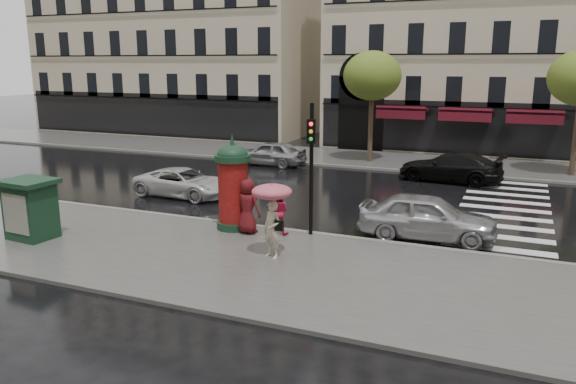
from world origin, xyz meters
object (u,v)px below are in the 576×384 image
at_px(man_burgundy, 248,206).
at_px(car_white, 183,183).
at_px(woman_red, 278,212).
at_px(traffic_light, 311,157).
at_px(car_black, 450,167).
at_px(woman_umbrella, 272,208).
at_px(morris_column, 233,184).
at_px(newsstand, 30,208).
at_px(car_far_silver, 270,153).
at_px(car_silver, 427,217).

xyz_separation_m(man_burgundy, car_white, (-5.43, 4.23, -0.45)).
bearing_deg(woman_red, traffic_light, -166.31).
bearing_deg(traffic_light, car_black, 74.36).
relative_size(woman_umbrella, car_white, 0.52).
bearing_deg(morris_column, traffic_light, 6.33).
distance_m(traffic_light, newsstand, 9.66).
bearing_deg(car_white, newsstand, 174.48).
bearing_deg(morris_column, car_white, 140.24).
distance_m(car_white, car_far_silver, 8.69).
relative_size(man_burgundy, morris_column, 0.56).
bearing_deg(newsstand, man_burgundy, 27.32).
relative_size(woman_red, morris_column, 0.46).
distance_m(woman_red, car_far_silver, 13.99).
bearing_deg(newsstand, woman_umbrella, 9.46).
bearing_deg(traffic_light, car_far_silver, 120.28).
bearing_deg(woman_red, newsstand, 23.66).
bearing_deg(woman_umbrella, car_silver, 45.58).
bearing_deg(newsstand, car_silver, 23.93).
bearing_deg(car_white, car_black, -50.72).
bearing_deg(car_black, car_far_silver, -87.68).
bearing_deg(newsstand, car_far_silver, 84.90).
relative_size(car_silver, car_far_silver, 1.09).
bearing_deg(car_black, newsstand, -31.45).
xyz_separation_m(morris_column, car_silver, (6.58, 1.80, -0.97)).
xyz_separation_m(car_black, car_far_silver, (-10.44, 0.63, -0.02)).
height_order(morris_column, car_far_silver, morris_column).
bearing_deg(car_silver, car_white, 76.41).
distance_m(car_silver, car_white, 11.48).
height_order(traffic_light, car_silver, traffic_light).
bearing_deg(car_far_silver, car_silver, 45.62).
xyz_separation_m(woman_umbrella, car_far_silver, (-6.90, 14.90, -0.95)).
bearing_deg(car_far_silver, man_burgundy, 21.72).
bearing_deg(car_white, car_silver, -98.04).
height_order(woman_red, car_white, woman_red).
distance_m(woman_umbrella, morris_column, 3.44).
bearing_deg(newsstand, car_white, 81.90).
bearing_deg(car_black, woman_red, -14.23).
distance_m(newsstand, car_white, 7.70).
relative_size(newsstand, car_silver, 0.44).
bearing_deg(woman_red, car_white, -33.65).
xyz_separation_m(traffic_light, car_far_silver, (-7.17, 12.28, -2.14)).
bearing_deg(traffic_light, woman_umbrella, -96.04).
bearing_deg(man_burgundy, car_white, -25.80).
bearing_deg(woman_red, morris_column, -2.41).
relative_size(newsstand, car_black, 0.39).
xyz_separation_m(woman_red, newsstand, (-7.53, -3.69, 0.25)).
relative_size(traffic_light, car_far_silver, 1.06).
xyz_separation_m(traffic_light, car_silver, (3.74, 1.48, -2.07)).
distance_m(woman_red, newsstand, 8.39).
distance_m(car_silver, car_far_silver, 15.35).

